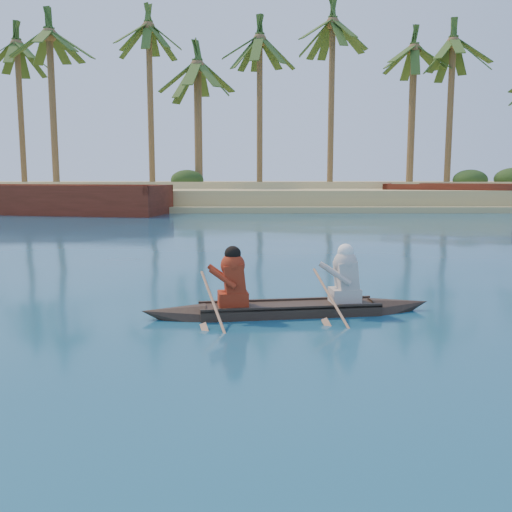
{
  "coord_description": "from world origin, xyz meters",
  "views": [
    {
      "loc": [
        6.54,
        -11.46,
        2.27
      ],
      "look_at": [
        6.66,
        -0.65,
        0.72
      ],
      "focal_mm": 40.0,
      "sensor_mm": 36.0,
      "label": 1
    }
  ],
  "objects": [
    {
      "name": "sandy_embankment",
      "position": [
        0.0,
        46.89,
        0.53
      ],
      "size": [
        150.0,
        51.0,
        1.5
      ],
      "color": "tan",
      "rests_on": "ground"
    },
    {
      "name": "palm_grove",
      "position": [
        0.0,
        35.0,
        8.0
      ],
      "size": [
        110.0,
        14.0,
        16.0
      ],
      "primitive_type": null,
      "color": "#31551E",
      "rests_on": "ground"
    },
    {
      "name": "shrub_cluster",
      "position": [
        0.0,
        31.5,
        1.2
      ],
      "size": [
        100.0,
        6.0,
        2.4
      ],
      "primitive_type": null,
      "color": "#1E3312",
      "rests_on": "ground"
    },
    {
      "name": "canoe",
      "position": [
        7.19,
        -2.38,
        0.25
      ],
      "size": [
        4.83,
        1.28,
        1.32
      ],
      "rotation": [
        0.0,
        0.0,
        0.14
      ],
      "color": "#32251B",
      "rests_on": "ground"
    },
    {
      "name": "barge_mid",
      "position": [
        -4.23,
        22.0,
        0.69
      ],
      "size": [
        12.41,
        6.31,
        1.97
      ],
      "rotation": [
        0.0,
        0.0,
        -0.21
      ],
      "color": "maroon",
      "rests_on": "ground"
    },
    {
      "name": "barge_right",
      "position": [
        21.36,
        25.49,
        0.69
      ],
      "size": [
        12.45,
        7.55,
        1.97
      ],
      "rotation": [
        0.0,
        0.0,
        -0.33
      ],
      "color": "maroon",
      "rests_on": "ground"
    }
  ]
}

